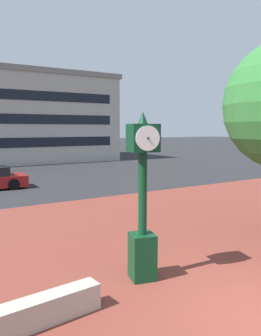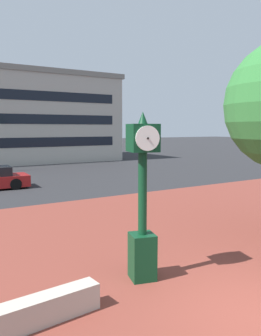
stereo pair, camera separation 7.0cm
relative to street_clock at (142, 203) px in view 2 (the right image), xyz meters
name	(u,v)px [view 2 (the right image)]	position (x,y,z in m)	size (l,w,h in m)	color
plaza_brick_paving	(153,254)	(1.09, 1.10, -1.78)	(44.00, 15.35, 0.01)	brown
planter_wall	(13,320)	(-3.02, -0.63, -1.54)	(3.20, 0.40, 0.50)	#ADA393
street_clock	(142,203)	(0.00, 0.00, 0.00)	(0.74, 0.78, 3.81)	#0C381E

